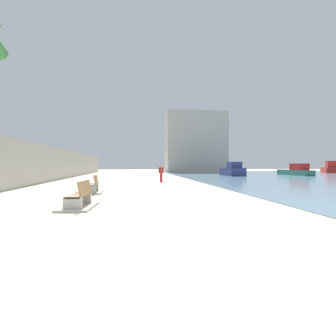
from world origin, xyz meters
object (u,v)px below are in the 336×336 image
at_px(boat_outer, 233,170).
at_px(boat_distant, 331,168).
at_px(bench_far, 92,189).
at_px(person_walking, 161,172).
at_px(bench_near, 79,201).
at_px(boat_mid_bay, 296,171).

height_order(boat_outer, boat_distant, boat_distant).
bearing_deg(bench_far, person_walking, 62.19).
relative_size(bench_near, boat_distant, 0.46).
bearing_deg(boat_outer, boat_distant, 24.54).
bearing_deg(boat_outer, boat_mid_bay, 2.06).
relative_size(boat_outer, boat_mid_bay, 0.68).
relative_size(person_walking, boat_distant, 0.32).
xyz_separation_m(bench_near, boat_mid_bay, (24.66, 25.35, 0.41)).
bearing_deg(bench_near, boat_mid_bay, 45.79).
xyz_separation_m(bench_near, boat_distant, (38.02, 35.42, 0.59)).
relative_size(person_walking, boat_outer, 0.33).
relative_size(boat_outer, boat_distant, 0.98).
bearing_deg(boat_distant, bench_far, -141.71).
distance_m(boat_outer, boat_distant, 25.06).
bearing_deg(boat_distant, person_walking, -147.61).
relative_size(bench_near, bench_far, 1.00).
xyz_separation_m(bench_near, boat_outer, (15.23, 25.01, 0.51)).
bearing_deg(boat_distant, bench_near, -137.03).
distance_m(bench_far, boat_distant, 48.84).
distance_m(boat_mid_bay, boat_distant, 16.73).
xyz_separation_m(bench_near, bench_far, (-0.31, 5.15, 0.00)).
xyz_separation_m(bench_far, boat_distant, (38.33, 30.26, 0.59)).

